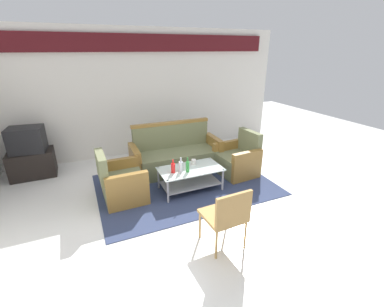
# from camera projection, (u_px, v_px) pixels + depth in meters

# --- Properties ---
(ground_plane) EXTENTS (14.00, 14.00, 0.00)m
(ground_plane) POSITION_uv_depth(u_px,v_px,m) (209.00, 214.00, 4.03)
(ground_plane) COLOR white
(wall_back) EXTENTS (6.52, 0.19, 2.80)m
(wall_back) POSITION_uv_depth(u_px,v_px,m) (150.00, 89.00, 6.07)
(wall_back) COLOR silver
(wall_back) RESTS_ON ground
(rug) EXTENTS (3.11, 2.16, 0.01)m
(rug) POSITION_uv_depth(u_px,v_px,m) (185.00, 185.00, 4.88)
(rug) COLOR #2D3856
(rug) RESTS_ON ground
(couch) EXTENTS (1.81, 0.78, 0.96)m
(couch) POSITION_uv_depth(u_px,v_px,m) (176.00, 156.00, 5.38)
(couch) COLOR #6B704C
(couch) RESTS_ON rug
(armchair_left) EXTENTS (0.71, 0.77, 0.85)m
(armchair_left) POSITION_uv_depth(u_px,v_px,m) (122.00, 183.00, 4.33)
(armchair_left) COLOR #6B704C
(armchair_left) RESTS_ON rug
(armchair_right) EXTENTS (0.75, 0.81, 0.85)m
(armchair_right) POSITION_uv_depth(u_px,v_px,m) (238.00, 160.00, 5.23)
(armchair_right) COLOR #6B704C
(armchair_right) RESTS_ON rug
(coffee_table) EXTENTS (1.10, 0.60, 0.40)m
(coffee_table) POSITION_uv_depth(u_px,v_px,m) (190.00, 176.00, 4.63)
(coffee_table) COLOR silver
(coffee_table) RESTS_ON rug
(bottle_red) EXTENTS (0.07, 0.07, 0.23)m
(bottle_red) POSITION_uv_depth(u_px,v_px,m) (173.00, 168.00, 4.40)
(bottle_red) COLOR red
(bottle_red) RESTS_ON coffee_table
(bottle_green) EXTENTS (0.06, 0.06, 0.26)m
(bottle_green) POSITION_uv_depth(u_px,v_px,m) (188.00, 167.00, 4.42)
(bottle_green) COLOR #2D8C38
(bottle_green) RESTS_ON coffee_table
(bottle_clear) EXTENTS (0.07, 0.07, 0.25)m
(bottle_clear) POSITION_uv_depth(u_px,v_px,m) (181.00, 166.00, 4.44)
(bottle_clear) COLOR silver
(bottle_clear) RESTS_ON coffee_table
(cup) EXTENTS (0.08, 0.08, 0.10)m
(cup) POSITION_uv_depth(u_px,v_px,m) (194.00, 162.00, 4.72)
(cup) COLOR silver
(cup) RESTS_ON coffee_table
(tv_stand) EXTENTS (0.80, 0.50, 0.52)m
(tv_stand) POSITION_uv_depth(u_px,v_px,m) (33.00, 164.00, 5.13)
(tv_stand) COLOR black
(tv_stand) RESTS_ON ground
(television) EXTENTS (0.65, 0.51, 0.48)m
(television) POSITION_uv_depth(u_px,v_px,m) (27.00, 140.00, 4.95)
(television) COLOR black
(television) RESTS_ON tv_stand
(wicker_chair) EXTENTS (0.50, 0.50, 0.84)m
(wicker_chair) POSITION_uv_depth(u_px,v_px,m) (227.00, 214.00, 3.18)
(wicker_chair) COLOR #AD844C
(wicker_chair) RESTS_ON ground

